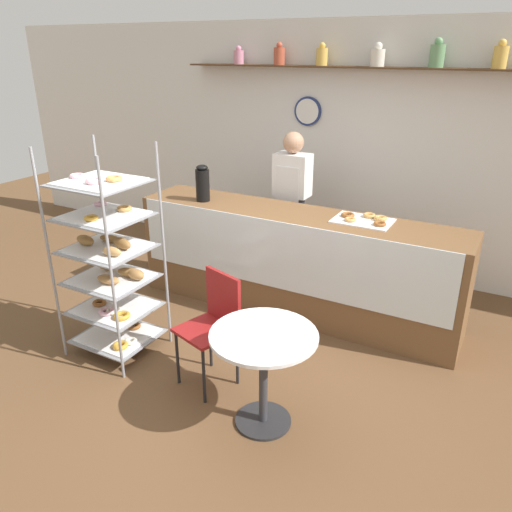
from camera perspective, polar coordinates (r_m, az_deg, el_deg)
ground_plane at (r=4.14m, az=-2.83°, el=-12.96°), size 14.00×14.00×0.00m
back_wall at (r=5.76m, az=10.50°, el=11.96°), size 10.00×0.30×2.70m
display_counter at (r=4.79m, az=4.41°, el=-0.78°), size 3.15×0.61×1.01m
pastry_rack at (r=4.19m, az=-16.32°, el=-0.78°), size 0.67×0.62×1.76m
person_worker at (r=5.23m, az=4.09°, el=6.01°), size 0.36×0.23×1.65m
cafe_table at (r=3.34m, az=0.87°, el=-11.45°), size 0.71×0.71×0.71m
cafe_chair at (r=3.77m, az=-4.76°, el=-7.04°), size 0.47×0.47×0.89m
coffee_carafe at (r=4.96m, az=-6.13°, el=8.26°), size 0.14×0.14×0.36m
donut_tray_counter at (r=4.47m, az=12.27°, el=4.11°), size 0.50×0.36×0.05m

